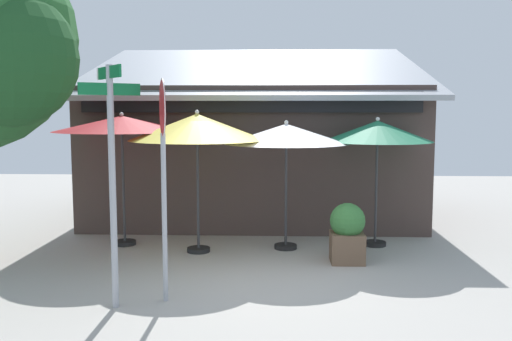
{
  "coord_description": "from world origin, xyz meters",
  "views": [
    {
      "loc": [
        0.31,
        -8.87,
        2.71
      ],
      "look_at": [
        -0.08,
        1.2,
        1.6
      ],
      "focal_mm": 39.09,
      "sensor_mm": 36.0,
      "label": 1
    }
  ],
  "objects_px": {
    "patio_umbrella_crimson_left": "(122,125)",
    "sidewalk_planter": "(347,232)",
    "street_sign_post": "(112,163)",
    "stop_sign": "(163,146)",
    "patio_umbrella_mustard_center": "(197,128)",
    "patio_umbrella_forest_green_far_right": "(377,132)",
    "patio_umbrella_ivory_right": "(286,135)"
  },
  "relations": [
    {
      "from": "patio_umbrella_crimson_left",
      "to": "sidewalk_planter",
      "type": "distance_m",
      "value": 4.82
    },
    {
      "from": "street_sign_post",
      "to": "stop_sign",
      "type": "distance_m",
      "value": 0.73
    },
    {
      "from": "patio_umbrella_mustard_center",
      "to": "sidewalk_planter",
      "type": "xyz_separation_m",
      "value": [
        2.74,
        -0.62,
        -1.82
      ]
    },
    {
      "from": "stop_sign",
      "to": "patio_umbrella_forest_green_far_right",
      "type": "height_order",
      "value": "stop_sign"
    },
    {
      "from": "patio_umbrella_crimson_left",
      "to": "patio_umbrella_mustard_center",
      "type": "relative_size",
      "value": 0.99
    },
    {
      "from": "patio_umbrella_crimson_left",
      "to": "patio_umbrella_ivory_right",
      "type": "distance_m",
      "value": 3.24
    },
    {
      "from": "street_sign_post",
      "to": "patio_umbrella_crimson_left",
      "type": "relative_size",
      "value": 1.23
    },
    {
      "from": "street_sign_post",
      "to": "sidewalk_planter",
      "type": "height_order",
      "value": "street_sign_post"
    },
    {
      "from": "stop_sign",
      "to": "patio_umbrella_forest_green_far_right",
      "type": "distance_m",
      "value": 4.88
    },
    {
      "from": "patio_umbrella_mustard_center",
      "to": "stop_sign",
      "type": "bearing_deg",
      "value": -91.7
    },
    {
      "from": "patio_umbrella_forest_green_far_right",
      "to": "street_sign_post",
      "type": "bearing_deg",
      "value": -138.9
    },
    {
      "from": "street_sign_post",
      "to": "patio_umbrella_mustard_center",
      "type": "height_order",
      "value": "street_sign_post"
    },
    {
      "from": "stop_sign",
      "to": "patio_umbrella_forest_green_far_right",
      "type": "relative_size",
      "value": 1.22
    },
    {
      "from": "patio_umbrella_ivory_right",
      "to": "patio_umbrella_forest_green_far_right",
      "type": "distance_m",
      "value": 1.82
    },
    {
      "from": "patio_umbrella_crimson_left",
      "to": "stop_sign",
      "type": "bearing_deg",
      "value": -65.46
    },
    {
      "from": "patio_umbrella_crimson_left",
      "to": "street_sign_post",
      "type": "bearing_deg",
      "value": -76.58
    },
    {
      "from": "patio_umbrella_crimson_left",
      "to": "sidewalk_planter",
      "type": "bearing_deg",
      "value": -14.63
    },
    {
      "from": "stop_sign",
      "to": "patio_umbrella_crimson_left",
      "type": "xyz_separation_m",
      "value": [
        -1.48,
        3.24,
        0.21
      ]
    },
    {
      "from": "stop_sign",
      "to": "patio_umbrella_ivory_right",
      "type": "bearing_deg",
      "value": 60.14
    },
    {
      "from": "patio_umbrella_mustard_center",
      "to": "sidewalk_planter",
      "type": "relative_size",
      "value": 2.53
    },
    {
      "from": "stop_sign",
      "to": "sidewalk_planter",
      "type": "relative_size",
      "value": 2.94
    },
    {
      "from": "street_sign_post",
      "to": "patio_umbrella_crimson_left",
      "type": "distance_m",
      "value": 3.65
    },
    {
      "from": "street_sign_post",
      "to": "stop_sign",
      "type": "bearing_deg",
      "value": 23.85
    },
    {
      "from": "patio_umbrella_ivory_right",
      "to": "street_sign_post",
      "type": "bearing_deg",
      "value": -125.64
    },
    {
      "from": "stop_sign",
      "to": "sidewalk_planter",
      "type": "height_order",
      "value": "stop_sign"
    },
    {
      "from": "stop_sign",
      "to": "patio_umbrella_crimson_left",
      "type": "height_order",
      "value": "stop_sign"
    },
    {
      "from": "stop_sign",
      "to": "patio_umbrella_crimson_left",
      "type": "bearing_deg",
      "value": 114.54
    },
    {
      "from": "street_sign_post",
      "to": "patio_umbrella_forest_green_far_right",
      "type": "distance_m",
      "value": 5.55
    },
    {
      "from": "patio_umbrella_forest_green_far_right",
      "to": "patio_umbrella_ivory_right",
      "type": "bearing_deg",
      "value": -170.06
    },
    {
      "from": "patio_umbrella_crimson_left",
      "to": "patio_umbrella_ivory_right",
      "type": "relative_size",
      "value": 1.07
    },
    {
      "from": "street_sign_post",
      "to": "patio_umbrella_ivory_right",
      "type": "bearing_deg",
      "value": 54.36
    },
    {
      "from": "patio_umbrella_forest_green_far_right",
      "to": "sidewalk_planter",
      "type": "distance_m",
      "value": 2.24
    }
  ]
}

